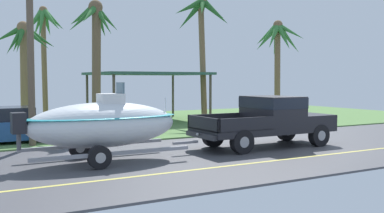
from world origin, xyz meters
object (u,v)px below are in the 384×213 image
at_px(parked_sedan_near, 1,126).
at_px(utility_pole, 30,38).
at_px(boat_on_trailer, 103,124).
at_px(palm_tree_mid, 277,45).
at_px(carport_awning, 147,75).
at_px(palm_tree_far_left, 95,37).
at_px(palm_tree_near_right, 44,33).
at_px(pickup_truck_towing, 272,118).
at_px(palm_tree_far_right, 202,24).
at_px(palm_tree_near_left, 25,50).

xyz_separation_m(parked_sedan_near, utility_pole, (0.86, -1.45, 3.23)).
bearing_deg(boat_on_trailer, palm_tree_mid, 29.01).
height_order(parked_sedan_near, utility_pole, utility_pole).
height_order(carport_awning, palm_tree_far_left, palm_tree_far_left).
height_order(carport_awning, palm_tree_near_right, palm_tree_near_right).
height_order(pickup_truck_towing, carport_awning, carport_awning).
bearing_deg(parked_sedan_near, palm_tree_far_right, 18.06).
bearing_deg(carport_awning, utility_pole, -138.13).
height_order(palm_tree_near_left, utility_pole, utility_pole).
bearing_deg(utility_pole, pickup_truck_towing, -27.87).
bearing_deg(palm_tree_near_left, carport_awning, -0.95).
bearing_deg(utility_pole, palm_tree_mid, 11.58).
distance_m(parked_sedan_near, palm_tree_mid, 14.94).
height_order(palm_tree_near_right, utility_pole, utility_pole).
xyz_separation_m(carport_awning, palm_tree_far_left, (-4.33, -4.19, 1.56)).
distance_m(boat_on_trailer, palm_tree_near_left, 11.15).
xyz_separation_m(parked_sedan_near, palm_tree_far_left, (3.95, 1.02, 3.57)).
distance_m(pickup_truck_towing, boat_on_trailer, 6.32).
xyz_separation_m(carport_awning, palm_tree_near_right, (-5.20, 2.01, 2.26)).
bearing_deg(palm_tree_mid, utility_pole, -168.42).
bearing_deg(parked_sedan_near, carport_awning, 32.16).
relative_size(pickup_truck_towing, palm_tree_near_left, 1.03).
bearing_deg(palm_tree_far_left, boat_on_trailer, -105.52).
relative_size(palm_tree_near_left, palm_tree_far_right, 0.75).
relative_size(parked_sedan_near, palm_tree_far_right, 0.65).
bearing_deg(palm_tree_far_right, utility_pole, -153.52).
height_order(palm_tree_mid, utility_pole, utility_pole).
height_order(pickup_truck_towing, palm_tree_near_left, palm_tree_near_left).
distance_m(boat_on_trailer, palm_tree_far_right, 13.29).
distance_m(palm_tree_near_right, utility_pole, 9.00).
distance_m(parked_sedan_near, palm_tree_far_left, 5.42).
distance_m(boat_on_trailer, palm_tree_far_left, 7.43).
distance_m(palm_tree_far_left, palm_tree_far_right, 7.48).
xyz_separation_m(palm_tree_mid, palm_tree_far_right, (-3.54, 2.21, 1.15)).
xyz_separation_m(parked_sedan_near, palm_tree_near_left, (1.74, 5.31, 3.22)).
bearing_deg(palm_tree_near_left, utility_pole, -97.44).
xyz_separation_m(boat_on_trailer, palm_tree_far_left, (1.80, 6.49, 3.14)).
bearing_deg(palm_tree_near_right, utility_pole, -104.40).
distance_m(parked_sedan_near, palm_tree_near_left, 6.45).
relative_size(pickup_truck_towing, palm_tree_mid, 0.96).
bearing_deg(palm_tree_far_left, palm_tree_near_left, 117.22).
height_order(palm_tree_near_right, palm_tree_far_left, palm_tree_near_right).
distance_m(pickup_truck_towing, palm_tree_far_right, 10.35).
bearing_deg(palm_tree_mid, palm_tree_near_right, 152.60).
xyz_separation_m(carport_awning, palm_tree_far_right, (2.60, -1.66, 2.81)).
bearing_deg(parked_sedan_near, palm_tree_mid, 5.29).
bearing_deg(palm_tree_mid, palm_tree_far_right, 147.99).
bearing_deg(boat_on_trailer, palm_tree_far_left, 74.48).
xyz_separation_m(palm_tree_far_left, utility_pole, (-3.09, -2.46, -0.34)).
xyz_separation_m(boat_on_trailer, palm_tree_near_right, (0.93, 12.68, 3.84)).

